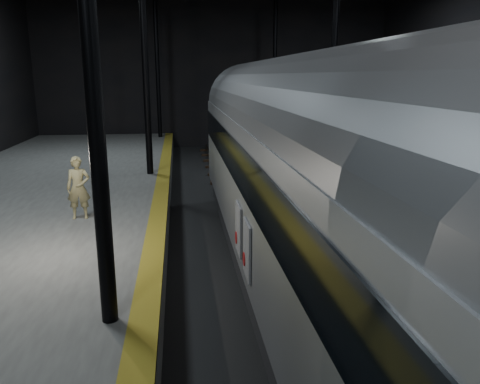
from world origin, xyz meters
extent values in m
plane|color=black|center=(0.00, 0.00, 0.00)|extent=(44.00, 44.00, 0.00)
cube|color=olive|center=(-3.25, 0.00, 1.00)|extent=(0.50, 43.80, 0.01)
cube|color=#3F3328|center=(-0.72, 0.00, 0.17)|extent=(0.08, 43.00, 0.14)
cube|color=#3F3328|center=(0.72, 0.00, 0.17)|extent=(0.08, 43.00, 0.14)
cube|color=black|center=(0.00, 0.00, 0.06)|extent=(2.40, 42.00, 0.12)
cylinder|color=black|center=(-3.80, 8.00, 6.00)|extent=(0.26, 0.26, 10.00)
cylinder|color=black|center=(3.80, 8.00, 6.00)|extent=(0.26, 0.26, 10.00)
cylinder|color=black|center=(-3.80, 20.00, 6.00)|extent=(0.26, 0.26, 10.00)
cylinder|color=black|center=(3.80, 20.00, 6.00)|extent=(0.26, 0.26, 10.00)
cube|color=#A5A7AD|center=(0.00, -2.49, 2.49)|extent=(2.84, 19.57, 2.94)
cube|color=black|center=(0.00, -2.49, 0.66)|extent=(2.59, 19.18, 0.83)
cube|color=black|center=(0.00, -2.49, 3.18)|extent=(2.90, 19.27, 0.88)
cylinder|color=slate|center=(0.00, -2.49, 3.96)|extent=(2.78, 19.37, 2.78)
cube|color=black|center=(0.00, 4.36, 0.29)|extent=(1.76, 2.15, 0.34)
cube|color=silver|center=(-1.45, -3.47, 1.91)|extent=(0.04, 0.73, 1.03)
cube|color=silver|center=(-1.45, -2.29, 1.91)|extent=(0.04, 0.73, 1.03)
cylinder|color=maroon|center=(-1.47, -3.29, 1.66)|extent=(0.03, 0.25, 0.25)
cylinder|color=maroon|center=(-1.47, -2.12, 1.66)|extent=(0.03, 0.25, 0.25)
imported|color=tan|center=(-5.40, 1.94, 1.88)|extent=(0.67, 0.47, 1.76)
camera|label=1|loc=(-2.58, -11.19, 4.91)|focal=35.00mm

